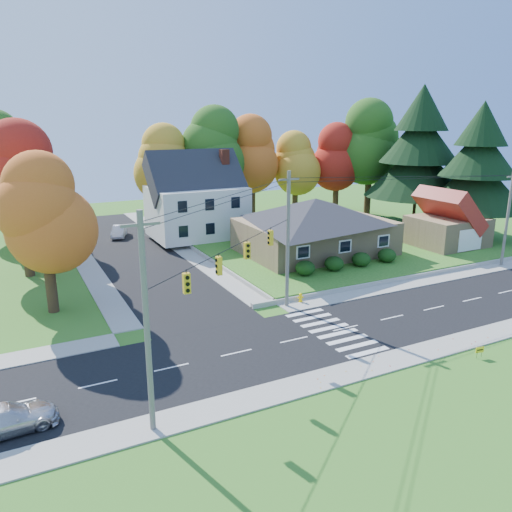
{
  "coord_description": "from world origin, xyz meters",
  "views": [
    {
      "loc": [
        -19.19,
        -24.64,
        13.49
      ],
      "look_at": [
        -2.63,
        8.0,
        3.35
      ],
      "focal_mm": 35.0,
      "sensor_mm": 36.0,
      "label": 1
    }
  ],
  "objects": [
    {
      "name": "conifer_east_a",
      "position": [
        27.0,
        22.0,
        9.39
      ],
      "size": [
        12.8,
        12.8,
        16.96
      ],
      "color": "#3F2A19",
      "rests_on": "lawn"
    },
    {
      "name": "hedge_row",
      "position": [
        7.5,
        9.8,
        1.14
      ],
      "size": [
        10.7,
        1.7,
        1.27
      ],
      "color": "#163A10",
      "rests_on": "lawn"
    },
    {
      "name": "ground",
      "position": [
        0.0,
        0.0,
        0.0
      ],
      "size": [
        120.0,
        120.0,
        0.0
      ],
      "primitive_type": "plane",
      "color": "#3D7923"
    },
    {
      "name": "tree_lot_4",
      "position": [
        22.0,
        32.0,
        8.31
      ],
      "size": [
        6.72,
        6.72,
        12.51
      ],
      "color": "#3F2A19",
      "rests_on": "lawn"
    },
    {
      "name": "tree_west_2",
      "position": [
        -17.0,
        32.0,
        7.81
      ],
      "size": [
        6.72,
        6.72,
        12.51
      ],
      "color": "#3F2A19",
      "rests_on": "ground"
    },
    {
      "name": "fire_hydrant",
      "position": [
        -0.15,
        5.44,
        0.37
      ],
      "size": [
        0.44,
        0.34,
        0.77
      ],
      "color": "yellow",
      "rests_on": "ground"
    },
    {
      "name": "road_main",
      "position": [
        0.0,
        0.0,
        0.01
      ],
      "size": [
        90.0,
        8.0,
        0.02
      ],
      "primitive_type": "cube",
      "color": "black",
      "rests_on": "ground"
    },
    {
      "name": "lawn",
      "position": [
        13.0,
        21.0,
        0.25
      ],
      "size": [
        30.0,
        30.0,
        0.5
      ],
      "primitive_type": "cube",
      "color": "#3D7923",
      "rests_on": "ground"
    },
    {
      "name": "sidewalk_north",
      "position": [
        0.0,
        5.0,
        0.04
      ],
      "size": [
        90.0,
        2.0,
        0.08
      ],
      "primitive_type": "cube",
      "color": "#9C9A90",
      "rests_on": "ground"
    },
    {
      "name": "road_cross",
      "position": [
        -8.0,
        26.0,
        0.01
      ],
      "size": [
        8.0,
        44.0,
        0.02
      ],
      "primitive_type": "cube",
      "color": "black",
      "rests_on": "ground"
    },
    {
      "name": "silver_sedan",
      "position": [
        -20.38,
        -2.44,
        0.67
      ],
      "size": [
        4.62,
        2.17,
        1.3
      ],
      "primitive_type": "imported",
      "rotation": [
        0.0,
        0.0,
        1.65
      ],
      "color": "silver",
      "rests_on": "road_main"
    },
    {
      "name": "tree_lot_3",
      "position": [
        16.0,
        33.0,
        7.65
      ],
      "size": [
        6.16,
        6.16,
        11.47
      ],
      "color": "#3F2A19",
      "rests_on": "lawn"
    },
    {
      "name": "tree_west_0",
      "position": [
        -17.0,
        12.0,
        7.15
      ],
      "size": [
        6.16,
        6.16,
        11.47
      ],
      "color": "#3F2A19",
      "rests_on": "ground"
    },
    {
      "name": "tree_lot_5",
      "position": [
        26.0,
        30.0,
        10.27
      ],
      "size": [
        8.4,
        8.4,
        15.64
      ],
      "color": "#3F2A19",
      "rests_on": "lawn"
    },
    {
      "name": "tree_west_1",
      "position": [
        -18.0,
        22.0,
        8.46
      ],
      "size": [
        7.28,
        7.28,
        13.56
      ],
      "color": "#3F2A19",
      "rests_on": "ground"
    },
    {
      "name": "tree_west_3",
      "position": [
        -19.0,
        40.0,
        9.11
      ],
      "size": [
        7.84,
        7.84,
        14.6
      ],
      "color": "#3F2A19",
      "rests_on": "ground"
    },
    {
      "name": "tree_lot_2",
      "position": [
        10.0,
        34.0,
        8.96
      ],
      "size": [
        7.28,
        7.28,
        13.56
      ],
      "color": "#3F2A19",
      "rests_on": "lawn"
    },
    {
      "name": "ranch_house",
      "position": [
        8.0,
        16.0,
        3.27
      ],
      "size": [
        14.6,
        10.6,
        5.4
      ],
      "color": "tan",
      "rests_on": "lawn"
    },
    {
      "name": "yard_sign",
      "position": [
        4.4,
        -6.93,
        0.47
      ],
      "size": [
        0.53,
        0.15,
        0.67
      ],
      "color": "black",
      "rests_on": "ground"
    },
    {
      "name": "colonial_house",
      "position": [
        0.04,
        28.0,
        4.58
      ],
      "size": [
        10.4,
        8.4,
        9.6
      ],
      "color": "silver",
      "rests_on": "lawn"
    },
    {
      "name": "conifer_east_b",
      "position": [
        28.0,
        14.0,
        8.28
      ],
      "size": [
        11.2,
        11.2,
        14.84
      ],
      "color": "#3F2A19",
      "rests_on": "lawn"
    },
    {
      "name": "white_car",
      "position": [
        -7.7,
        33.47,
        0.69
      ],
      "size": [
        2.73,
        4.32,
        1.34
      ],
      "primitive_type": "imported",
      "rotation": [
        0.0,
        0.0,
        -0.35
      ],
      "color": "#B6B4BF",
      "rests_on": "road_cross"
    },
    {
      "name": "garage",
      "position": [
        22.0,
        11.99,
        2.84
      ],
      "size": [
        7.3,
        6.3,
        4.6
      ],
      "color": "tan",
      "rests_on": "lawn"
    },
    {
      "name": "sidewalk_south",
      "position": [
        0.0,
        -5.0,
        0.04
      ],
      "size": [
        90.0,
        2.0,
        0.08
      ],
      "primitive_type": "cube",
      "color": "#9C9A90",
      "rests_on": "ground"
    },
    {
      "name": "tree_lot_1",
      "position": [
        4.0,
        33.0,
        9.61
      ],
      "size": [
        7.84,
        7.84,
        14.6
      ],
      "color": "#3F2A19",
      "rests_on": "lawn"
    },
    {
      "name": "tree_lot_0",
      "position": [
        -2.0,
        34.0,
        8.31
      ],
      "size": [
        6.72,
        6.72,
        12.51
      ],
      "color": "#3F2A19",
      "rests_on": "lawn"
    },
    {
      "name": "traffic_infrastructure",
      "position": [
        -0.15,
        1.35,
        5.15
      ],
      "size": [
        38.1,
        10.66,
        10.0
      ],
      "color": "#666059",
      "rests_on": "ground"
    }
  ]
}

